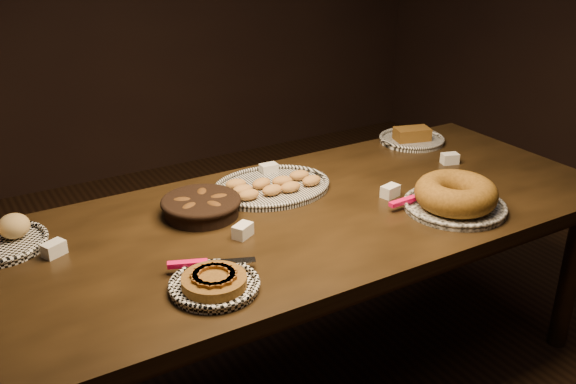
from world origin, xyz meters
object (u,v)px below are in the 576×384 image
madeleine_platter (272,186)px  bundt_cake_plate (455,197)px  buffet_table (305,230)px  apple_tart_plate (214,283)px

madeleine_platter → bundt_cake_plate: size_ratio=1.16×
buffet_table → apple_tart_plate: size_ratio=8.01×
buffet_table → bundt_cake_plate: bundt_cake_plate is taller
apple_tart_plate → bundt_cake_plate: bearing=-11.4°
apple_tart_plate → bundt_cake_plate: (0.98, 0.04, 0.03)m
buffet_table → madeleine_platter: size_ratio=5.08×
madeleine_platter → apple_tart_plate: bearing=-155.1°
bundt_cake_plate → madeleine_platter: bearing=147.3°
buffet_table → bundt_cake_plate: bearing=-28.5°
buffet_table → madeleine_platter: (-0.01, 0.23, 0.09)m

